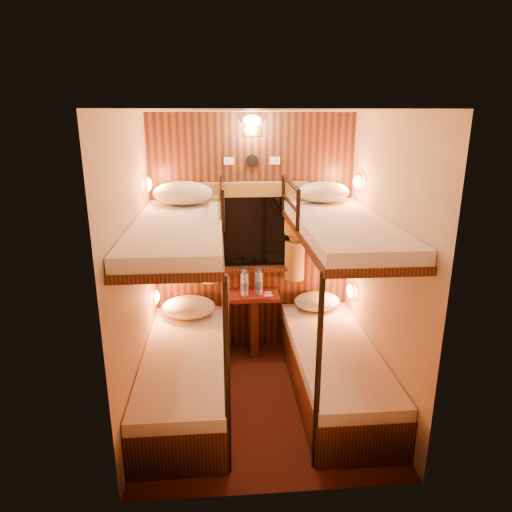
{
  "coord_description": "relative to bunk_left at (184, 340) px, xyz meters",
  "views": [
    {
      "loc": [
        -0.32,
        -3.43,
        2.37
      ],
      "look_at": [
        -0.03,
        0.15,
        1.26
      ],
      "focal_mm": 32.0,
      "sensor_mm": 36.0,
      "label": 1
    }
  ],
  "objects": [
    {
      "name": "floor",
      "position": [
        0.65,
        -0.07,
        -0.56
      ],
      "size": [
        2.1,
        2.1,
        0.0
      ],
      "primitive_type": "plane",
      "color": "black",
      "rests_on": "ground"
    },
    {
      "name": "ceiling",
      "position": [
        0.65,
        -0.07,
        1.84
      ],
      "size": [
        2.1,
        2.1,
        0.0
      ],
      "primitive_type": "plane",
      "rotation": [
        3.14,
        0.0,
        0.0
      ],
      "color": "silver",
      "rests_on": "wall_back"
    },
    {
      "name": "wall_back",
      "position": [
        0.65,
        0.98,
        0.64
      ],
      "size": [
        2.4,
        0.0,
        2.4
      ],
      "primitive_type": "plane",
      "rotation": [
        1.57,
        0.0,
        0.0
      ],
      "color": "#C6B293",
      "rests_on": "floor"
    },
    {
      "name": "wall_front",
      "position": [
        0.65,
        -1.12,
        0.64
      ],
      "size": [
        2.4,
        0.0,
        2.4
      ],
      "primitive_type": "plane",
      "rotation": [
        -1.57,
        0.0,
        0.0
      ],
      "color": "#C6B293",
      "rests_on": "floor"
    },
    {
      "name": "wall_left",
      "position": [
        -0.35,
        -0.07,
        0.64
      ],
      "size": [
        0.0,
        2.4,
        2.4
      ],
      "primitive_type": "plane",
      "rotation": [
        1.57,
        0.0,
        1.57
      ],
      "color": "#C6B293",
      "rests_on": "floor"
    },
    {
      "name": "wall_right",
      "position": [
        1.65,
        -0.07,
        0.64
      ],
      "size": [
        0.0,
        2.4,
        2.4
      ],
      "primitive_type": "plane",
      "rotation": [
        1.57,
        0.0,
        -1.57
      ],
      "color": "#C6B293",
      "rests_on": "floor"
    },
    {
      "name": "back_panel",
      "position": [
        0.65,
        0.97,
        0.64
      ],
      "size": [
        2.0,
        0.03,
        2.4
      ],
      "primitive_type": "cube",
      "color": "black",
      "rests_on": "floor"
    },
    {
      "name": "bunk_left",
      "position": [
        0.0,
        0.0,
        0.0
      ],
      "size": [
        0.72,
        1.9,
        1.82
      ],
      "color": "black",
      "rests_on": "floor"
    },
    {
      "name": "bunk_right",
      "position": [
        1.3,
        0.0,
        0.0
      ],
      "size": [
        0.72,
        1.9,
        1.82
      ],
      "color": "black",
      "rests_on": "floor"
    },
    {
      "name": "window",
      "position": [
        0.65,
        0.94,
        0.62
      ],
      "size": [
        1.0,
        0.12,
        0.79
      ],
      "color": "black",
      "rests_on": "back_panel"
    },
    {
      "name": "curtains",
      "position": [
        0.65,
        0.9,
        0.71
      ],
      "size": [
        1.1,
        0.22,
        1.0
      ],
      "color": "olive",
      "rests_on": "back_panel"
    },
    {
      "name": "back_fixtures",
      "position": [
        0.65,
        0.93,
        1.69
      ],
      "size": [
        0.54,
        0.09,
        0.48
      ],
      "color": "black",
      "rests_on": "back_panel"
    },
    {
      "name": "reading_lamps",
      "position": [
        0.65,
        0.63,
        0.68
      ],
      "size": [
        2.0,
        0.2,
        1.25
      ],
      "color": "orange",
      "rests_on": "wall_left"
    },
    {
      "name": "table",
      "position": [
        0.65,
        0.78,
        -0.14
      ],
      "size": [
        0.5,
        0.34,
        0.66
      ],
      "color": "#5D2915",
      "rests_on": "floor"
    },
    {
      "name": "bottle_left",
      "position": [
        0.55,
        0.72,
        0.21
      ],
      "size": [
        0.08,
        0.08,
        0.27
      ],
      "rotation": [
        0.0,
        0.0,
        -0.17
      ],
      "color": "#99BFE5",
      "rests_on": "table"
    },
    {
      "name": "bottle_right",
      "position": [
        0.7,
        0.74,
        0.21
      ],
      "size": [
        0.08,
        0.08,
        0.27
      ],
      "rotation": [
        0.0,
        0.0,
        0.19
      ],
      "color": "#99BFE5",
      "rests_on": "table"
    },
    {
      "name": "sachet_a",
      "position": [
        0.79,
        0.7,
        0.09
      ],
      "size": [
        0.1,
        0.09,
        0.01
      ],
      "primitive_type": "cube",
      "rotation": [
        0.0,
        0.0,
        0.36
      ],
      "color": "silver",
      "rests_on": "table"
    },
    {
      "name": "sachet_b",
      "position": [
        0.79,
        0.78,
        0.09
      ],
      "size": [
        0.07,
        0.06,
        0.01
      ],
      "primitive_type": "cube",
      "rotation": [
        0.0,
        0.0,
        0.11
      ],
      "color": "silver",
      "rests_on": "table"
    },
    {
      "name": "pillow_lower_left",
      "position": [
        -0.0,
        0.69,
        0.0
      ],
      "size": [
        0.53,
        0.38,
        0.21
      ],
      "primitive_type": "ellipsoid",
      "color": "white",
      "rests_on": "bunk_left"
    },
    {
      "name": "pillow_lower_right",
      "position": [
        1.3,
        0.76,
        -0.01
      ],
      "size": [
        0.47,
        0.34,
        0.18
      ],
      "primitive_type": "ellipsoid",
      "color": "white",
      "rests_on": "bunk_right"
    },
    {
      "name": "pillow_upper_left",
      "position": [
        -0.0,
        0.66,
        1.13
      ],
      "size": [
        0.54,
        0.38,
        0.21
      ],
      "primitive_type": "ellipsoid",
      "color": "white",
      "rests_on": "bunk_left"
    },
    {
      "name": "pillow_upper_right",
      "position": [
        1.3,
        0.69,
        1.12
      ],
      "size": [
        0.49,
        0.35,
        0.19
      ],
      "primitive_type": "ellipsoid",
      "color": "white",
      "rests_on": "bunk_right"
    }
  ]
}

